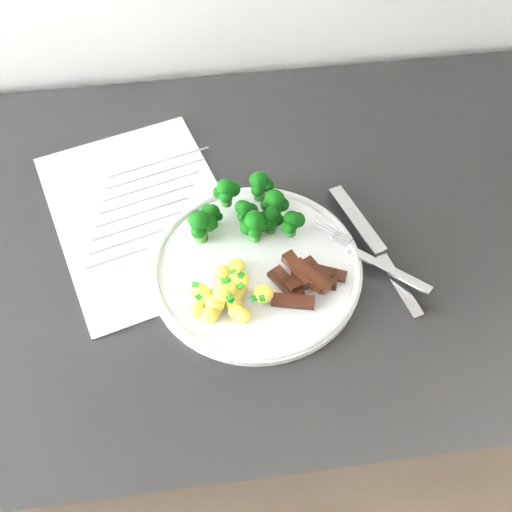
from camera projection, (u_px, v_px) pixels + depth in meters
name	position (u px, v px, depth m)	size (l,w,h in m)	color
counter	(228.00, 394.00, 1.16)	(2.42, 0.60, 0.91)	black
recipe_paper	(143.00, 214.00, 0.81)	(0.29, 0.35, 0.00)	white
plate	(256.00, 267.00, 0.76)	(0.25, 0.25, 0.01)	white
broccoli	(248.00, 210.00, 0.77)	(0.14, 0.09, 0.05)	#25611D
potatoes	(227.00, 294.00, 0.72)	(0.10, 0.08, 0.04)	#FFED4C
beef_strips	(305.00, 279.00, 0.73)	(0.09, 0.08, 0.03)	black
fork	(373.00, 259.00, 0.75)	(0.12, 0.12, 0.01)	silver
knife	(385.00, 264.00, 0.76)	(0.07, 0.20, 0.02)	silver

